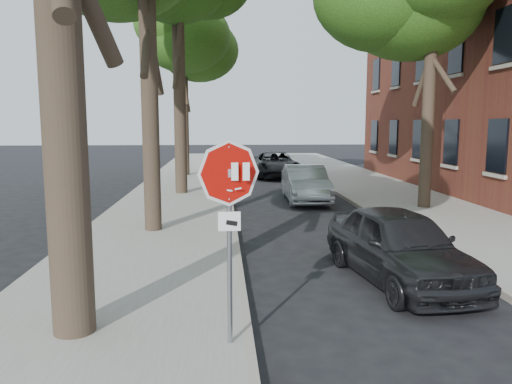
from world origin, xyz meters
TOP-DOWN VIEW (x-y plane):
  - ground at (0.00, 0.00)m, footprint 120.00×120.00m
  - sidewalk_left at (-2.50, 12.00)m, footprint 4.00×55.00m
  - sidewalk_right at (6.00, 12.00)m, footprint 4.00×55.00m
  - curb_left at (-0.45, 12.00)m, footprint 0.12×55.00m
  - curb_right at (3.95, 12.00)m, footprint 0.12×55.00m
  - stop_sign at (-0.70, -0.03)m, footprint 0.76×0.34m
  - tree_far at (-2.72, 21.11)m, footprint 5.29×4.91m
  - car_a at (2.47, 2.64)m, footprint 2.16×4.23m
  - car_b at (2.32, 12.10)m, footprint 1.51×4.11m
  - car_d at (2.13, 20.63)m, footprint 2.35×4.94m

SIDE VIEW (x-z plane):
  - ground at x=0.00m, z-range 0.00..0.00m
  - sidewalk_left at x=-2.50m, z-range 0.00..0.12m
  - sidewalk_right at x=6.00m, z-range 0.00..0.12m
  - curb_left at x=-0.45m, z-range 0.00..0.13m
  - curb_right at x=3.95m, z-range 0.00..0.13m
  - car_b at x=2.32m, z-range 0.00..1.34m
  - car_d at x=2.13m, z-range 0.00..1.36m
  - car_a at x=2.47m, z-range 0.00..1.38m
  - stop_sign at x=-0.70m, z-range 0.64..3.25m
  - tree_far at x=-2.72m, z-range 2.55..11.88m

